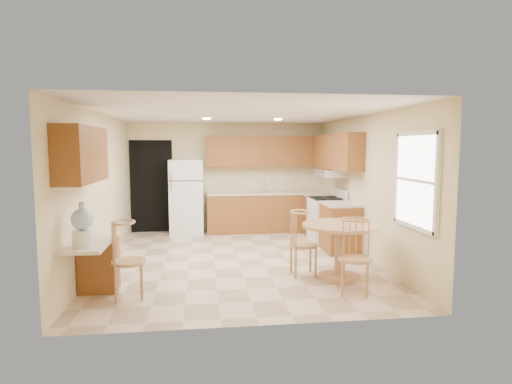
{
  "coord_description": "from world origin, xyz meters",
  "views": [
    {
      "loc": [
        -0.59,
        -7.2,
        1.94
      ],
      "look_at": [
        0.35,
        0.3,
        1.15
      ],
      "focal_mm": 30.0,
      "sensor_mm": 36.0,
      "label": 1
    }
  ],
  "objects": [
    {
      "name": "doorway",
      "position": [
        -1.75,
        2.73,
        1.05
      ],
      "size": [
        0.9,
        0.02,
        2.1
      ],
      "primitive_type": "cube",
      "color": "black",
      "rests_on": "floor"
    },
    {
      "name": "dining_table",
      "position": [
        1.4,
        -1.23,
        0.54
      ],
      "size": [
        1.11,
        1.11,
        0.82
      ],
      "rotation": [
        0.0,
        0.0,
        0.18
      ],
      "color": "tan",
      "rests_on": "floor"
    },
    {
      "name": "water_crock",
      "position": [
        -2.0,
        -2.03,
        1.01
      ],
      "size": [
        0.26,
        0.26,
        0.53
      ],
      "color": "white",
      "rests_on": "desk_top"
    },
    {
      "name": "upper_cab_left",
      "position": [
        -2.08,
        -1.6,
        1.85
      ],
      "size": [
        0.33,
        1.4,
        0.7
      ],
      "primitive_type": "cube",
      "color": "brown",
      "rests_on": "wall_left"
    },
    {
      "name": "sink",
      "position": [
        0.85,
        2.45,
        0.91
      ],
      "size": [
        0.78,
        0.44,
        0.01
      ],
      "primitive_type": "cube",
      "color": "silver",
      "rests_on": "counter_back"
    },
    {
      "name": "upper_cab_right",
      "position": [
        2.08,
        1.21,
        1.85
      ],
      "size": [
        0.33,
        2.42,
        0.7
      ],
      "primitive_type": "cube",
      "color": "brown",
      "rests_on": "wall_right"
    },
    {
      "name": "wall_front",
      "position": [
        0.0,
        -2.75,
        1.25
      ],
      "size": [
        4.5,
        0.02,
        2.5
      ],
      "primitive_type": "cube",
      "color": "beige",
      "rests_on": "floor"
    },
    {
      "name": "upper_cab_back",
      "position": [
        0.88,
        2.58,
        1.85
      ],
      "size": [
        2.75,
        0.33,
        0.7
      ],
      "primitive_type": "cube",
      "color": "brown",
      "rests_on": "wall_back"
    },
    {
      "name": "floor",
      "position": [
        0.0,
        0.0,
        0.0
      ],
      "size": [
        5.5,
        5.5,
        0.0
      ],
      "primitive_type": "plane",
      "color": "beige",
      "rests_on": "ground"
    },
    {
      "name": "desk_pedestal",
      "position": [
        -2.0,
        -1.32,
        0.36
      ],
      "size": [
        0.48,
        0.42,
        0.72
      ],
      "primitive_type": "cube",
      "color": "brown",
      "rests_on": "floor"
    },
    {
      "name": "stove",
      "position": [
        1.92,
        1.18,
        0.47
      ],
      "size": [
        0.65,
        0.76,
        1.09
      ],
      "color": "white",
      "rests_on": "floor"
    },
    {
      "name": "desk_top",
      "position": [
        -2.0,
        -1.7,
        0.75
      ],
      "size": [
        0.5,
        1.2,
        0.04
      ],
      "primitive_type": "cube",
      "color": "beige",
      "rests_on": "desk_pedestal"
    },
    {
      "name": "range_hood",
      "position": [
        2.0,
        1.18,
        1.42
      ],
      "size": [
        0.5,
        0.76,
        0.14
      ],
      "primitive_type": "cube",
      "color": "silver",
      "rests_on": "upper_cab_right"
    },
    {
      "name": "chair_table_a",
      "position": [
        0.91,
        -1.08,
        0.59
      ],
      "size": [
        0.43,
        0.55,
        0.97
      ],
      "rotation": [
        0.0,
        0.0,
        -1.56
      ],
      "color": "tan",
      "rests_on": "floor"
    },
    {
      "name": "ceiling",
      "position": [
        0.0,
        0.0,
        2.5
      ],
      "size": [
        4.5,
        5.5,
        0.02
      ],
      "primitive_type": "cube",
      "color": "white",
      "rests_on": "wall_back"
    },
    {
      "name": "can_light_a",
      "position": [
        -0.5,
        1.2,
        2.48
      ],
      "size": [
        0.14,
        0.14,
        0.02
      ],
      "primitive_type": "cylinder",
      "color": "white",
      "rests_on": "ceiling"
    },
    {
      "name": "counter_right_b",
      "position": [
        1.95,
        0.4,
        0.89
      ],
      "size": [
        0.63,
        0.8,
        0.04
      ],
      "primitive_type": "cube",
      "color": "beige",
      "rests_on": "base_cab_right_b"
    },
    {
      "name": "wall_right",
      "position": [
        2.25,
        0.0,
        1.25
      ],
      "size": [
        0.02,
        5.5,
        2.5
      ],
      "primitive_type": "cube",
      "color": "beige",
      "rests_on": "floor"
    },
    {
      "name": "wall_back",
      "position": [
        0.0,
        2.75,
        1.25
      ],
      "size": [
        4.5,
        0.02,
        2.5
      ],
      "primitive_type": "cube",
      "color": "beige",
      "rests_on": "floor"
    },
    {
      "name": "base_cab_back",
      "position": [
        0.88,
        2.45,
        0.43
      ],
      "size": [
        2.75,
        0.6,
        0.87
      ],
      "primitive_type": "cube",
      "color": "brown",
      "rests_on": "floor"
    },
    {
      "name": "counter_right_a",
      "position": [
        1.95,
        1.85,
        0.89
      ],
      "size": [
        0.63,
        0.59,
        0.04
      ],
      "primitive_type": "cube",
      "color": "beige",
      "rests_on": "base_cab_right_a"
    },
    {
      "name": "refrigerator",
      "position": [
        -0.95,
        2.4,
        0.83
      ],
      "size": [
        0.73,
        0.71,
        1.66
      ],
      "color": "white",
      "rests_on": "floor"
    },
    {
      "name": "chair_table_b",
      "position": [
        1.4,
        -1.98,
        0.6
      ],
      "size": [
        0.44,
        0.48,
        0.99
      ],
      "rotation": [
        0.0,
        0.0,
        2.77
      ],
      "color": "tan",
      "rests_on": "floor"
    },
    {
      "name": "counter_back",
      "position": [
        0.88,
        2.45,
        0.89
      ],
      "size": [
        2.75,
        0.63,
        0.04
      ],
      "primitive_type": "cube",
      "color": "beige",
      "rests_on": "base_cab_back"
    },
    {
      "name": "base_cab_right_a",
      "position": [
        1.95,
        1.85,
        0.43
      ],
      "size": [
        0.6,
        0.59,
        0.87
      ],
      "primitive_type": "cube",
      "color": "brown",
      "rests_on": "floor"
    },
    {
      "name": "can_light_b",
      "position": [
        0.9,
        1.2,
        2.48
      ],
      "size": [
        0.14,
        0.14,
        0.02
      ],
      "primitive_type": "cylinder",
      "color": "white",
      "rests_on": "ceiling"
    },
    {
      "name": "base_cab_right_b",
      "position": [
        1.95,
        0.4,
        0.43
      ],
      "size": [
        0.6,
        0.8,
        0.87
      ],
      "primitive_type": "cube",
      "color": "brown",
      "rests_on": "floor"
    },
    {
      "name": "window",
      "position": [
        2.23,
        -1.85,
        1.5
      ],
      "size": [
        0.06,
        1.12,
        1.3
      ],
      "color": "white",
      "rests_on": "wall_right"
    },
    {
      "name": "chair_desk",
      "position": [
        -1.55,
        -1.75,
        0.6
      ],
      "size": [
        0.44,
        0.57,
        0.99
      ],
      "rotation": [
        0.0,
        0.0,
        -1.44
      ],
      "color": "tan",
      "rests_on": "floor"
    },
    {
      "name": "wall_left",
      "position": [
        -2.25,
        0.0,
        1.25
      ],
      "size": [
        0.02,
        5.5,
        2.5
      ],
      "primitive_type": "cube",
      "color": "beige",
      "rests_on": "floor"
    }
  ]
}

